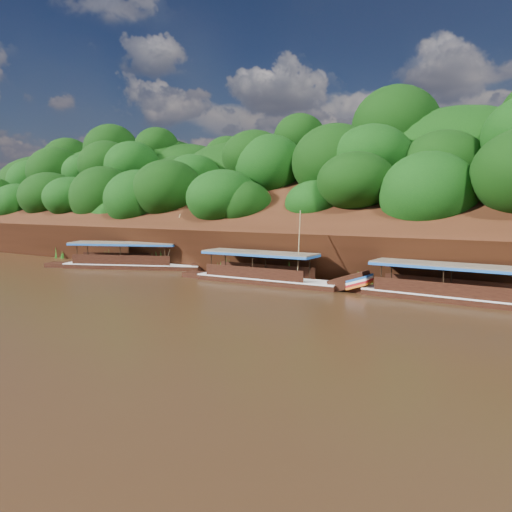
{
  "coord_description": "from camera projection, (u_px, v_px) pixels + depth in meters",
  "views": [
    {
      "loc": [
        19.08,
        -24.46,
        5.92
      ],
      "look_at": [
        -1.31,
        7.0,
        2.03
      ],
      "focal_mm": 35.0,
      "sensor_mm": 36.0,
      "label": 1
    }
  ],
  "objects": [
    {
      "name": "reeds",
      "position": [
        255.0,
        267.0,
        40.84
      ],
      "size": [
        49.51,
        2.26,
        1.91
      ],
      "color": "#29701C",
      "rests_on": "ground"
    },
    {
      "name": "riverbank",
      "position": [
        352.0,
        245.0,
        50.13
      ],
      "size": [
        120.0,
        30.06,
        19.4
      ],
      "color": "#32170B",
      "rests_on": "ground"
    },
    {
      "name": "boat_0",
      "position": [
        472.0,
        295.0,
        29.84
      ],
      "size": [
        14.17,
        3.01,
        5.36
      ],
      "rotation": [
        0.0,
        0.0,
        -0.04
      ],
      "color": "black",
      "rests_on": "ground"
    },
    {
      "name": "boat_2",
      "position": [
        141.0,
        263.0,
        46.06
      ],
      "size": [
        14.94,
        7.9,
        5.51
      ],
      "rotation": [
        0.0,
        0.0,
        0.41
      ],
      "color": "black",
      "rests_on": "ground"
    },
    {
      "name": "ground",
      "position": [
        213.0,
        299.0,
        31.35
      ],
      "size": [
        160.0,
        160.0,
        0.0
      ],
      "primitive_type": "plane",
      "color": "black",
      "rests_on": "ground"
    },
    {
      "name": "boat_1",
      "position": [
        275.0,
        277.0,
        37.05
      ],
      "size": [
        13.71,
        2.75,
        5.93
      ],
      "rotation": [
        0.0,
        0.0,
        0.04
      ],
      "color": "black",
      "rests_on": "ground"
    }
  ]
}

